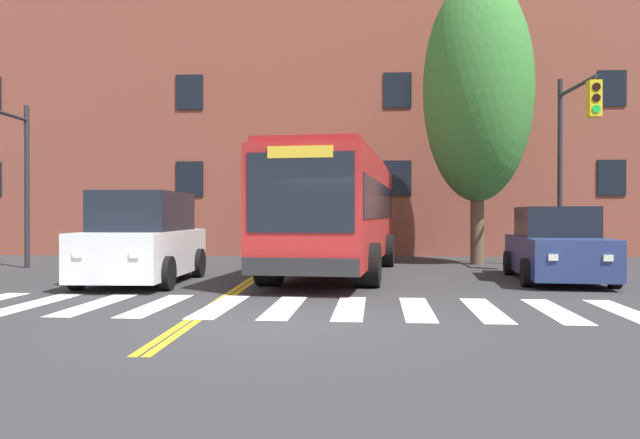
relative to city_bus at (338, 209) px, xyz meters
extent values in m
plane|color=#303033|center=(-0.74, -8.33, -1.82)|extent=(120.00, 120.00, 0.00)
cube|color=white|center=(-5.58, -6.37, -1.82)|extent=(0.64, 2.92, 0.01)
cube|color=white|center=(-4.40, -6.42, -1.82)|extent=(0.64, 2.92, 0.01)
cube|color=white|center=(-3.22, -6.47, -1.82)|extent=(0.64, 2.92, 0.01)
cube|color=white|center=(-2.04, -6.52, -1.82)|extent=(0.64, 2.92, 0.01)
cube|color=white|center=(-0.86, -6.58, -1.82)|extent=(0.64, 2.92, 0.01)
cube|color=white|center=(0.32, -6.63, -1.82)|extent=(0.64, 2.92, 0.01)
cube|color=white|center=(1.50, -6.68, -1.82)|extent=(0.64, 2.92, 0.01)
cube|color=white|center=(2.68, -6.74, -1.82)|extent=(0.64, 2.92, 0.01)
cube|color=white|center=(3.86, -6.79, -1.82)|extent=(0.64, 2.92, 0.01)
cube|color=white|center=(5.04, -6.84, -1.82)|extent=(0.64, 2.92, 0.01)
cube|color=gold|center=(-2.24, 7.42, -1.82)|extent=(0.12, 36.00, 0.01)
cube|color=gold|center=(-2.08, 7.42, -1.82)|extent=(0.12, 36.00, 0.01)
cube|color=#B22323|center=(0.00, 0.03, -0.03)|extent=(3.77, 11.01, 2.70)
cube|color=black|center=(1.22, -0.13, 0.24)|extent=(1.27, 9.85, 0.97)
cube|color=black|center=(-1.22, 0.18, 0.24)|extent=(1.27, 9.85, 0.97)
cube|color=black|center=(-0.67, -5.34, 0.29)|extent=(2.18, 0.30, 1.62)
cube|color=yellow|center=(-0.67, -5.34, 1.10)|extent=(1.33, 0.20, 0.24)
cube|color=#232326|center=(-0.68, -5.37, -1.20)|extent=(2.38, 0.40, 0.36)
cube|color=maroon|center=(0.00, 0.03, 1.40)|extent=(3.57, 10.56, 0.16)
cylinder|color=black|center=(0.74, -3.44, -1.31)|extent=(0.68, 1.09, 1.02)
cylinder|color=black|center=(-1.57, -3.15, -1.31)|extent=(0.68, 1.09, 1.02)
cylinder|color=black|center=(1.46, 2.29, -1.31)|extent=(0.68, 1.09, 1.02)
cylinder|color=black|center=(-0.85, 2.58, -1.31)|extent=(0.68, 1.09, 1.02)
cube|color=white|center=(-4.70, -2.78, -1.08)|extent=(1.99, 4.73, 1.06)
cube|color=black|center=(-4.71, -2.73, -0.08)|extent=(1.79, 2.93, 0.95)
cube|color=white|center=(-4.10, -5.16, -0.98)|extent=(0.20, 0.04, 0.14)
cube|color=white|center=(-5.29, -5.17, -0.98)|extent=(0.20, 0.04, 0.14)
cylinder|color=black|center=(-3.69, -4.24, -1.44)|extent=(0.22, 0.76, 0.76)
cylinder|color=black|center=(-5.71, -4.25, -1.44)|extent=(0.22, 0.76, 0.76)
cylinder|color=black|center=(-3.70, -1.31, -1.44)|extent=(0.22, 0.76, 0.76)
cylinder|color=black|center=(-5.72, -1.32, -1.44)|extent=(0.22, 0.76, 0.76)
cube|color=navy|center=(5.53, -1.81, -1.17)|extent=(2.37, 4.87, 0.94)
cube|color=black|center=(5.54, -1.67, -0.33)|extent=(1.92, 2.42, 0.75)
cube|color=white|center=(5.83, -4.23, -1.08)|extent=(0.20, 0.06, 0.14)
cube|color=white|center=(4.71, -4.10, -1.08)|extent=(0.20, 0.06, 0.14)
cylinder|color=black|center=(6.32, -3.36, -1.49)|extent=(0.29, 0.68, 0.66)
cylinder|color=black|center=(4.42, -3.15, -1.49)|extent=(0.29, 0.68, 0.66)
cylinder|color=black|center=(6.64, -0.47, -1.49)|extent=(0.29, 0.68, 0.66)
cylinder|color=black|center=(4.73, -0.26, -1.49)|extent=(0.29, 0.68, 0.66)
cube|color=black|center=(-1.14, 10.50, -1.21)|extent=(1.78, 4.19, 0.89)
cube|color=black|center=(-1.14, 10.54, -0.38)|extent=(1.60, 2.30, 0.77)
cube|color=white|center=(-0.60, 8.38, -1.13)|extent=(0.20, 0.04, 0.14)
cube|color=white|center=(-1.67, 8.38, -1.13)|extent=(0.20, 0.04, 0.14)
cylinder|color=black|center=(-0.23, 9.20, -1.52)|extent=(0.22, 0.60, 0.60)
cylinder|color=black|center=(-2.05, 9.20, -1.52)|extent=(0.22, 0.60, 0.60)
cylinder|color=black|center=(-0.23, 11.80, -1.52)|extent=(0.22, 0.60, 0.60)
cylinder|color=black|center=(-2.05, 11.80, -1.52)|extent=(0.22, 0.60, 0.60)
cylinder|color=#28282D|center=(7.02, 2.39, 1.16)|extent=(0.16, 0.16, 5.97)
cylinder|color=#28282D|center=(7.03, 0.97, 3.63)|extent=(0.14, 2.83, 0.11)
cube|color=yellow|center=(7.04, -0.29, 3.03)|extent=(0.34, 0.28, 1.00)
cylinder|color=black|center=(7.04, -0.44, 3.33)|extent=(0.22, 0.03, 0.22)
cylinder|color=black|center=(7.04, -0.44, 3.03)|extent=(0.22, 0.03, 0.22)
cylinder|color=green|center=(7.04, -0.44, 2.73)|extent=(0.22, 0.03, 0.22)
cylinder|color=#28282D|center=(-9.76, 1.29, 0.72)|extent=(0.16, 0.16, 5.08)
cylinder|color=brown|center=(4.61, 3.35, -0.49)|extent=(0.45, 0.45, 2.67)
ellipsoid|color=#387A33|center=(4.61, 3.35, 4.06)|extent=(4.47, 4.79, 7.57)
cube|color=brown|center=(2.24, 10.78, 4.41)|extent=(41.72, 7.28, 12.47)
cube|color=black|center=(-6.11, 7.11, 1.29)|extent=(1.10, 0.06, 1.40)
cube|color=black|center=(2.24, 7.11, 1.29)|extent=(1.10, 0.06, 1.40)
cube|color=black|center=(10.58, 7.11, 1.29)|extent=(1.10, 0.06, 1.40)
cube|color=black|center=(-6.11, 7.11, 4.79)|extent=(1.10, 0.06, 1.40)
cube|color=black|center=(2.24, 7.11, 4.79)|extent=(1.10, 0.06, 1.40)
cube|color=black|center=(10.58, 7.11, 4.79)|extent=(1.10, 0.06, 1.40)
camera|label=1|loc=(0.30, -17.75, -0.15)|focal=35.00mm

